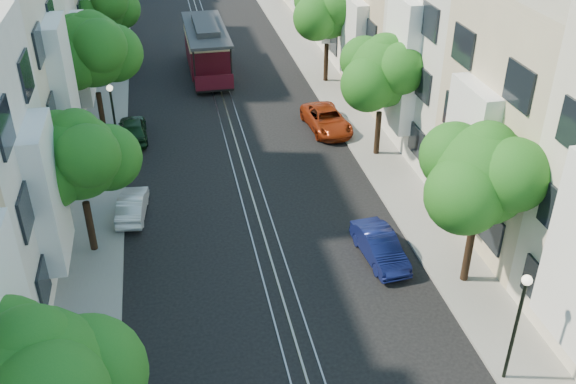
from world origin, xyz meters
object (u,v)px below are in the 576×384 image
tree_e_c (384,74)px  tree_w_b (79,159)px  tree_w_d (103,6)px  parked_car_w_far (133,129)px  tree_e_b (484,177)px  lamp_east (519,313)px  cable_car (207,47)px  parked_car_e_mid (380,247)px  tree_w_c (93,52)px  parked_car_e_far (327,120)px  parked_car_w_mid (132,205)px  lamp_west (113,112)px  tree_e_d (329,11)px

tree_e_c → tree_w_b: 15.60m
tree_w_d → parked_car_w_far: (1.54, -11.44, -3.96)m
tree_e_b → tree_w_b: size_ratio=1.07×
tree_e_b → lamp_east: (-0.96, -4.98, -1.89)m
tree_e_c → cable_car: (-7.76, 14.20, -2.63)m
tree_w_d → parked_car_e_mid: 27.72m
tree_w_c → parked_car_e_mid: (11.54, -13.89, -4.47)m
tree_e_b → parked_car_e_far: (-1.89, 14.65, -4.11)m
parked_car_e_far → parked_car_e_mid: bearing=-99.0°
tree_w_c → tree_e_b: bearing=-48.0°
parked_car_e_mid → parked_car_w_far: size_ratio=0.97×
tree_e_b → parked_car_e_far: size_ratio=1.49×
tree_e_c → lamp_east: bearing=-93.4°
tree_w_c → parked_car_e_far: size_ratio=1.58×
tree_w_d → parked_car_w_mid: bearing=-85.5°
cable_car → parked_car_e_mid: bearing=-78.6°
tree_e_b → lamp_west: 18.90m
tree_e_c → parked_car_e_far: bearing=117.4°
tree_w_b → tree_w_c: 11.02m
lamp_east → parked_car_w_mid: lamp_east is taller
parked_car_e_far → parked_car_w_far: parked_car_w_far is taller
lamp_east → parked_car_w_mid: (-11.90, 12.47, -2.30)m
tree_e_b → parked_car_w_far: (-12.86, 15.56, -4.09)m
tree_w_c → cable_car: 11.77m
tree_e_b → parked_car_w_mid: bearing=149.8°
tree_e_d → parked_car_e_mid: tree_e_d is taller
tree_w_c → parked_car_w_far: bearing=-15.8°
parked_car_e_far → parked_car_w_far: size_ratio=1.19×
lamp_west → parked_car_e_mid: lamp_west is taller
parked_car_e_mid → parked_car_w_mid: parked_car_e_mid is taller
parked_car_e_mid → tree_w_d: bearing=109.6°
tree_w_c → tree_w_d: (-0.00, 11.00, -0.47)m
tree_e_b → parked_car_e_far: tree_e_b is taller
tree_e_d → parked_car_w_mid: 19.86m
tree_e_d → tree_w_b: size_ratio=1.09×
tree_e_b → lamp_east: bearing=-100.9°
tree_e_b → cable_car: size_ratio=0.77×
tree_e_d → lamp_east: size_ratio=1.65×
tree_e_c → parked_car_e_mid: tree_e_c is taller
tree_w_b → parked_car_w_mid: bearing=58.3°
tree_e_b → lamp_west: (-13.56, 13.02, -1.89)m
tree_w_b → lamp_west: size_ratio=1.51×
tree_e_c → tree_w_d: 21.53m
tree_e_c → parked_car_e_far: 5.72m
tree_e_d → cable_car: 8.88m
tree_w_b → parked_car_w_mid: size_ratio=1.89×
tree_w_b → tree_w_d: bearing=90.0°
tree_e_b → tree_w_d: (-14.40, 27.00, -0.13)m
tree_e_c → parked_car_e_mid: size_ratio=1.78×
tree_w_d → parked_car_e_mid: bearing=-65.1°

